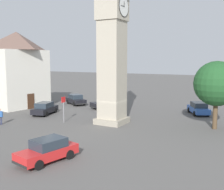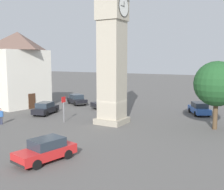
# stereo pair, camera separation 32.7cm
# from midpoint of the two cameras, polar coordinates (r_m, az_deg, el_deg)

# --- Properties ---
(ground_plane) EXTENTS (200.00, 200.00, 0.00)m
(ground_plane) POSITION_cam_midpoint_polar(r_m,az_deg,el_deg) (29.36, -0.32, -5.89)
(ground_plane) COLOR #565451
(clock_tower) EXTENTS (3.54, 3.54, 19.00)m
(clock_tower) POSITION_cam_midpoint_polar(r_m,az_deg,el_deg) (28.92, -0.34, 16.02)
(clock_tower) COLOR gray
(clock_tower) RESTS_ON ground
(car_blue_kerb) EXTENTS (4.42, 3.52, 1.53)m
(car_blue_kerb) POSITION_cam_midpoint_polar(r_m,az_deg,el_deg) (35.59, 17.28, -2.64)
(car_blue_kerb) COLOR #2D5BB7
(car_blue_kerb) RESTS_ON ground
(car_silver_kerb) EXTENTS (4.43, 3.48, 1.53)m
(car_silver_kerb) POSITION_cam_midpoint_polar(r_m,az_deg,el_deg) (38.29, -1.56, -1.63)
(car_silver_kerb) COLOR black
(car_silver_kerb) RESTS_ON ground
(car_red_corner) EXTENTS (3.51, 4.42, 1.53)m
(car_red_corner) POSITION_cam_midpoint_polar(r_m,az_deg,el_deg) (41.86, -7.76, -0.93)
(car_red_corner) COLOR black
(car_red_corner) RESTS_ON ground
(car_white_side) EXTENTS (4.37, 2.45, 1.53)m
(car_white_side) POSITION_cam_midpoint_polar(r_m,az_deg,el_deg) (19.05, -13.74, -11.07)
(car_white_side) COLOR red
(car_white_side) RESTS_ON ground
(car_black_far) EXTENTS (4.43, 2.74, 1.53)m
(car_black_far) POSITION_cam_midpoint_polar(r_m,az_deg,el_deg) (34.91, -14.06, -2.72)
(car_black_far) COLOR black
(car_black_far) RESTS_ON ground
(pedestrian) EXTENTS (0.52, 0.34, 1.69)m
(pedestrian) POSITION_cam_midpoint_polar(r_m,az_deg,el_deg) (30.83, -22.51, -3.90)
(pedestrian) COLOR #2D3351
(pedestrian) RESTS_ON ground
(tree) EXTENTS (4.34, 4.34, 6.62)m
(tree) POSITION_cam_midpoint_polar(r_m,az_deg,el_deg) (28.08, 20.61, 2.19)
(tree) COLOR brown
(tree) RESTS_ON ground
(building_terrace_right) EXTENTS (8.21, 6.96, 10.63)m
(building_terrace_right) POSITION_cam_midpoint_polar(r_m,az_deg,el_deg) (41.44, -19.22, 5.10)
(building_terrace_right) COLOR silver
(building_terrace_right) RESTS_ON ground
(road_sign) EXTENTS (0.60, 0.07, 2.80)m
(road_sign) POSITION_cam_midpoint_polar(r_m,az_deg,el_deg) (29.75, -10.36, -2.11)
(road_sign) COLOR gray
(road_sign) RESTS_ON ground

